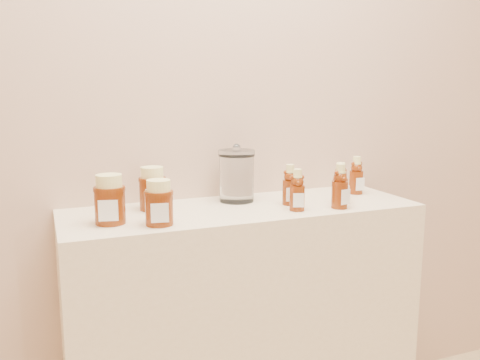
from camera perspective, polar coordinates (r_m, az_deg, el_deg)
name	(u,v)px	position (r m, az deg, el deg)	size (l,w,h in m)	color
wall_back	(223,73)	(1.86, -1.97, 11.92)	(3.50, 0.02, 2.70)	tan
display_table	(243,331)	(1.87, 0.35, -16.57)	(1.20, 0.40, 0.90)	beige
bear_bottle_back_left	(290,182)	(1.75, 5.63, -0.22)	(0.05, 0.05, 0.16)	#5B1E07
bear_bottle_back_mid	(340,180)	(1.79, 11.21, -0.04)	(0.06, 0.06, 0.16)	#5B1E07
bear_bottle_back_right	(356,173)	(1.97, 12.93, 0.80)	(0.06, 0.06, 0.16)	#5B1E07
bear_bottle_front_left	(297,187)	(1.67, 6.45, -0.81)	(0.05, 0.05, 0.16)	#5B1E07
bear_bottle_front_right	(340,183)	(1.72, 11.16, -0.36)	(0.06, 0.06, 0.17)	#5B1E07
honey_jar_left	(110,199)	(1.55, -14.42, -2.11)	(0.09, 0.09, 0.15)	#5B1E07
honey_jar_back	(152,188)	(1.69, -9.80, -0.93)	(0.09, 0.09, 0.14)	#5B1E07
honey_jar_front	(159,202)	(1.50, -9.08, -2.51)	(0.09, 0.09, 0.13)	#5B1E07
glass_canister	(237,174)	(1.79, -0.38, 0.73)	(0.13, 0.13, 0.20)	white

